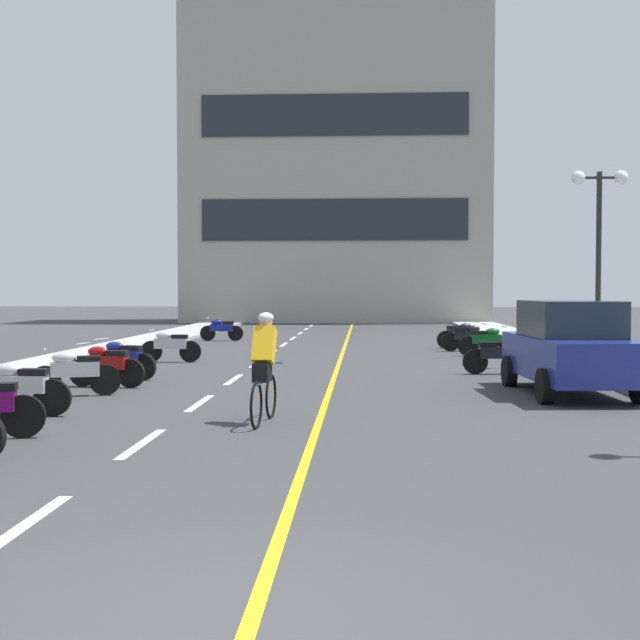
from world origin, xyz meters
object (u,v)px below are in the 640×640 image
object	(u,v)px
parked_car_near	(570,347)
cyclist_rider	(264,365)
motorcycle_12	(221,329)
motorcycle_6	(122,358)
motorcycle_8	(170,345)
street_lamp_mid	(599,222)
motorcycle_9	(486,341)
motorcycle_5	(106,365)
motorcycle_10	(468,337)
motorcycle_3	(18,387)
motorcycle_11	(461,334)
motorcycle_7	(499,354)
motorcycle_4	(74,372)

from	to	relation	value
parked_car_near	cyclist_rider	distance (m)	6.72
parked_car_near	motorcycle_12	xyz separation A→B (m)	(-9.59, 16.48, -0.44)
cyclist_rider	motorcycle_6	bearing A→B (deg)	122.90
motorcycle_6	motorcycle_8	size ratio (longest dim) A/B	0.98
street_lamp_mid	motorcycle_9	xyz separation A→B (m)	(-2.40, 3.48, -3.32)
motorcycle_5	motorcycle_10	distance (m)	13.78
motorcycle_3	motorcycle_10	distance (m)	17.24
street_lamp_mid	motorcycle_11	bearing A→B (deg)	111.73
motorcycle_5	motorcycle_7	world-z (taller)	same
parked_car_near	motorcycle_10	distance (m)	11.40
parked_car_near	motorcycle_6	bearing A→B (deg)	166.44
parked_car_near	motorcycle_8	size ratio (longest dim) A/B	2.53
street_lamp_mid	parked_car_near	world-z (taller)	street_lamp_mid
street_lamp_mid	parked_car_near	size ratio (longest dim) A/B	1.16
motorcycle_9	motorcycle_12	distance (m)	11.70
motorcycle_6	motorcycle_11	world-z (taller)	same
motorcycle_7	street_lamp_mid	bearing A→B (deg)	35.24
motorcycle_5	motorcycle_9	xyz separation A→B (m)	(9.08, 8.67, 0.00)
motorcycle_5	motorcycle_9	bearing A→B (deg)	43.68
street_lamp_mid	motorcycle_11	size ratio (longest dim) A/B	3.03
street_lamp_mid	motorcycle_6	bearing A→B (deg)	-162.60
motorcycle_9	cyclist_rider	bearing A→B (deg)	-111.59
motorcycle_8	motorcycle_10	xyz separation A→B (m)	(8.78, 4.61, 0.00)
parked_car_near	motorcycle_3	bearing A→B (deg)	-160.58
street_lamp_mid	motorcycle_12	xyz separation A→B (m)	(-11.71, 10.56, -3.32)
motorcycle_3	motorcycle_6	bearing A→B (deg)	89.25
motorcycle_9	street_lamp_mid	bearing A→B (deg)	-55.42
motorcycle_10	motorcycle_4	bearing A→B (deg)	-126.08
motorcycle_3	motorcycle_11	xyz separation A→B (m)	(8.88, 16.27, 0.00)
cyclist_rider	motorcycle_10	bearing A→B (deg)	72.14
motorcycle_7	motorcycle_12	xyz separation A→B (m)	(-8.83, 12.59, 0.00)
motorcycle_10	motorcycle_12	size ratio (longest dim) A/B	1.00
motorcycle_3	motorcycle_10	size ratio (longest dim) A/B	1.00
motorcycle_5	motorcycle_6	bearing A→B (deg)	94.25
motorcycle_4	motorcycle_8	distance (m)	7.59
parked_car_near	motorcycle_3	world-z (taller)	parked_car_near
motorcycle_4	motorcycle_6	world-z (taller)	same
parked_car_near	motorcycle_9	xyz separation A→B (m)	(-0.28, 9.39, -0.44)
cyclist_rider	motorcycle_7	bearing A→B (deg)	58.39
motorcycle_7	motorcycle_6	bearing A→B (deg)	-169.60
parked_car_near	motorcycle_8	xyz separation A→B (m)	(-9.39, 6.77, -0.44)
motorcycle_4	motorcycle_10	xyz separation A→B (m)	(8.89, 12.20, 0.00)
motorcycle_5	motorcycle_7	size ratio (longest dim) A/B	0.99
motorcycle_8	motorcycle_11	size ratio (longest dim) A/B	1.03
motorcycle_5	motorcycle_8	distance (m)	6.04
motorcycle_6	motorcycle_10	world-z (taller)	same
motorcycle_6	motorcycle_10	distance (m)	12.70
street_lamp_mid	motorcycle_9	bearing A→B (deg)	124.58
motorcycle_6	motorcycle_7	xyz separation A→B (m)	(8.72, 1.60, 0.00)
motorcycle_11	cyclist_rider	distance (m)	17.44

